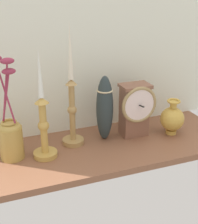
# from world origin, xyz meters

# --- Properties ---
(ground_plane) EXTENTS (1.00, 0.36, 0.02)m
(ground_plane) POSITION_xyz_m (0.00, 0.00, -0.01)
(ground_plane) COLOR brown
(back_wall) EXTENTS (1.20, 0.02, 0.65)m
(back_wall) POSITION_xyz_m (0.00, 0.18, 0.33)
(back_wall) COLOR white
(back_wall) RESTS_ON ground_plane
(mantel_clock) EXTENTS (0.14, 0.11, 0.21)m
(mantel_clock) POSITION_xyz_m (0.14, 0.04, 0.11)
(mantel_clock) COLOR brown
(mantel_clock) RESTS_ON ground_plane
(candlestick_tall_left) EXTENTS (0.08, 0.08, 0.46)m
(candlestick_tall_left) POSITION_xyz_m (-0.11, 0.06, 0.15)
(candlestick_tall_left) COLOR #AA834B
(candlestick_tall_left) RESTS_ON ground_plane
(candlestick_tall_center) EXTENTS (0.08, 0.08, 0.39)m
(candlestick_tall_center) POSITION_xyz_m (-0.22, -0.00, 0.12)
(candlestick_tall_center) COLOR #C19745
(candlestick_tall_center) RESTS_ON ground_plane
(brass_vase_bulbous) EXTENTS (0.10, 0.10, 0.14)m
(brass_vase_bulbous) POSITION_xyz_m (0.29, -0.00, 0.07)
(brass_vase_bulbous) COLOR gold
(brass_vase_bulbous) RESTS_ON ground_plane
(brass_vase_jar) EXTENTS (0.08, 0.08, 0.36)m
(brass_vase_jar) POSITION_xyz_m (-0.33, 0.03, 0.09)
(brass_vase_jar) COLOR #B49043
(brass_vase_jar) RESTS_ON ground_plane
(tall_ceramic_vase) EXTENTS (0.06, 0.06, 0.26)m
(tall_ceramic_vase) POSITION_xyz_m (0.02, 0.05, 0.13)
(tall_ceramic_vase) COLOR #2A3436
(tall_ceramic_vase) RESTS_ON ground_plane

